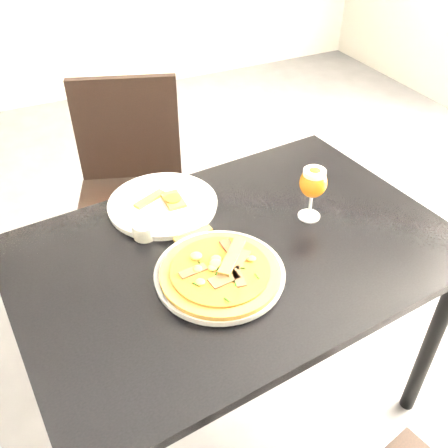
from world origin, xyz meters
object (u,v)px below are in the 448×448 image
beer_glass (313,183)px  pizza (220,271)px  dining_table (236,271)px  chair_far (132,190)px

beer_glass → pizza: bearing=-160.4°
dining_table → pizza: (-0.09, -0.09, 0.12)m
dining_table → chair_far: chair_far is taller
dining_table → beer_glass: beer_glass is taller
chair_far → pizza: 0.87m
chair_far → pizza: chair_far is taller
chair_far → pizza: size_ratio=3.03×
dining_table → beer_glass: 0.34m
dining_table → chair_far: 0.76m
dining_table → pizza: 0.18m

